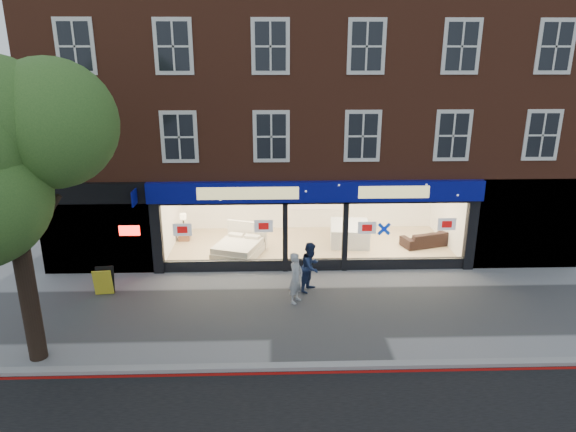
{
  "coord_description": "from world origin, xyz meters",
  "views": [
    {
      "loc": [
        -1.48,
        -13.77,
        7.48
      ],
      "look_at": [
        -0.97,
        2.5,
        2.22
      ],
      "focal_mm": 32.0,
      "sensor_mm": 36.0,
      "label": 1
    }
  ],
  "objects_px": {
    "display_bed": "(239,247)",
    "pedestrian_blue": "(311,267)",
    "sofa": "(426,238)",
    "pedestrian_grey": "(296,278)",
    "a_board": "(104,281)",
    "mattress_stack": "(349,233)"
  },
  "relations": [
    {
      "from": "display_bed",
      "to": "mattress_stack",
      "type": "relative_size",
      "value": 1.13
    },
    {
      "from": "mattress_stack",
      "to": "a_board",
      "type": "bearing_deg",
      "value": -153.78
    },
    {
      "from": "pedestrian_grey",
      "to": "display_bed",
      "type": "bearing_deg",
      "value": 57.09
    },
    {
      "from": "a_board",
      "to": "mattress_stack",
      "type": "bearing_deg",
      "value": 20.5
    },
    {
      "from": "display_bed",
      "to": "sofa",
      "type": "height_order",
      "value": "display_bed"
    },
    {
      "from": "display_bed",
      "to": "pedestrian_blue",
      "type": "bearing_deg",
      "value": -29.82
    },
    {
      "from": "sofa",
      "to": "a_board",
      "type": "xyz_separation_m",
      "value": [
        -11.5,
        -3.74,
        0.06
      ]
    },
    {
      "from": "display_bed",
      "to": "mattress_stack",
      "type": "distance_m",
      "value": 4.52
    },
    {
      "from": "display_bed",
      "to": "a_board",
      "type": "xyz_separation_m",
      "value": [
        -4.14,
        -2.97,
        0.05
      ]
    },
    {
      "from": "a_board",
      "to": "pedestrian_grey",
      "type": "height_order",
      "value": "pedestrian_grey"
    },
    {
      "from": "mattress_stack",
      "to": "sofa",
      "type": "xyz_separation_m",
      "value": [
        3.0,
        -0.44,
        -0.08
      ]
    },
    {
      "from": "pedestrian_grey",
      "to": "pedestrian_blue",
      "type": "distance_m",
      "value": 0.96
    },
    {
      "from": "pedestrian_grey",
      "to": "pedestrian_blue",
      "type": "relative_size",
      "value": 0.99
    },
    {
      "from": "mattress_stack",
      "to": "pedestrian_blue",
      "type": "height_order",
      "value": "pedestrian_blue"
    },
    {
      "from": "pedestrian_grey",
      "to": "sofa",
      "type": "bearing_deg",
      "value": -21.5
    },
    {
      "from": "pedestrian_blue",
      "to": "sofa",
      "type": "bearing_deg",
      "value": -20.24
    },
    {
      "from": "a_board",
      "to": "sofa",
      "type": "bearing_deg",
      "value": 12.3
    },
    {
      "from": "sofa",
      "to": "a_board",
      "type": "height_order",
      "value": "a_board"
    },
    {
      "from": "display_bed",
      "to": "pedestrian_blue",
      "type": "relative_size",
      "value": 1.4
    },
    {
      "from": "display_bed",
      "to": "pedestrian_grey",
      "type": "height_order",
      "value": "pedestrian_grey"
    },
    {
      "from": "pedestrian_blue",
      "to": "pedestrian_grey",
      "type": "bearing_deg",
      "value": -179.9
    },
    {
      "from": "sofa",
      "to": "pedestrian_grey",
      "type": "distance_m",
      "value": 7.0
    }
  ]
}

